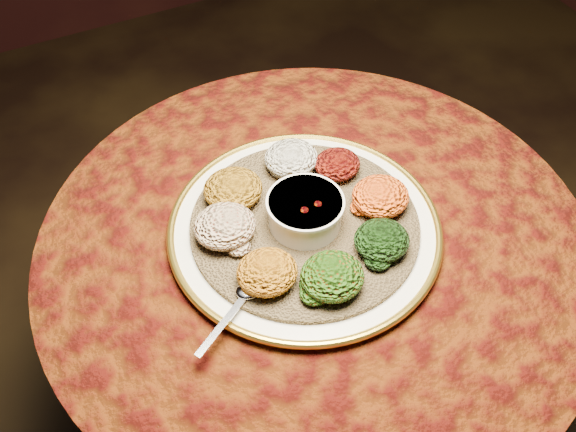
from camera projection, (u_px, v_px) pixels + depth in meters
name	position (u px, v px, depth m)	size (l,w,h in m)	color
table	(313.00, 294.00, 1.24)	(0.96, 0.96, 0.73)	black
platter	(305.00, 229.00, 1.10)	(0.60, 0.60, 0.02)	silver
injera	(305.00, 224.00, 1.09)	(0.39, 0.39, 0.01)	olive
stew_bowl	(305.00, 210.00, 1.06)	(0.13, 0.13, 0.05)	silver
spoon	(246.00, 294.00, 0.98)	(0.14, 0.09, 0.01)	silver
portion_ayib	(291.00, 158.00, 1.16)	(0.10, 0.09, 0.05)	beige
portion_kitfo	(337.00, 164.00, 1.15)	(0.08, 0.08, 0.04)	black
portion_tikil	(380.00, 196.00, 1.09)	(0.10, 0.09, 0.05)	#A95D0E
portion_gomen	(382.00, 240.00, 1.03)	(0.09, 0.09, 0.04)	black
portion_mixveg	(332.00, 276.00, 0.98)	(0.10, 0.10, 0.05)	maroon
portion_kik	(267.00, 272.00, 0.99)	(0.10, 0.09, 0.05)	#B2690F
portion_timatim	(225.00, 226.00, 1.05)	(0.10, 0.10, 0.05)	maroon
portion_shiro	(233.00, 189.00, 1.10)	(0.10, 0.10, 0.05)	#9E6913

